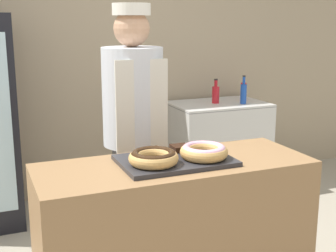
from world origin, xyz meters
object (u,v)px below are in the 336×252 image
brownie_back_right (180,148)px  bottle_red (243,90)px  serving_tray (175,161)px  brownie_back_left (152,151)px  baker_person (134,133)px  chest_freezer (218,145)px  donut_light_glaze (204,151)px  bottle_blue (243,93)px  bottle_red_b (216,94)px  donut_chocolate_glaze (154,157)px

brownie_back_right → bottle_red: 2.25m
serving_tray → brownie_back_left: bearing=124.2°
baker_person → chest_freezer: bearing=41.8°
donut_light_glaze → bottle_red: 2.35m
brownie_back_right → chest_freezer: size_ratio=0.11×
bottle_blue → bottle_red: bearing=58.6°
bottle_red → chest_freezer: bearing=-164.3°
donut_light_glaze → bottle_red_b: size_ratio=1.10×
serving_tray → bottle_red: (1.54, 1.84, 0.04)m
baker_person → bottle_blue: bearing=34.2°
baker_person → chest_freezer: 1.72m
donut_light_glaze → bottle_red: size_ratio=1.07×
bottle_red → baker_person: bearing=-142.7°
serving_tray → baker_person: (-0.02, 0.65, 0.01)m
donut_chocolate_glaze → bottle_blue: (1.55, 1.67, -0.00)m
donut_light_glaze → brownie_back_right: size_ratio=2.68×
brownie_back_right → baker_person: bearing=101.1°
baker_person → bottle_blue: baker_person is taller
donut_light_glaze → bottle_blue: bottle_blue is taller
donut_chocolate_glaze → brownie_back_right: bearing=38.2°
bottle_blue → serving_tray: bearing=-131.0°
brownie_back_left → bottle_red_b: size_ratio=0.41×
serving_tray → baker_person: bearing=91.5°
donut_chocolate_glaze → brownie_back_left: donut_chocolate_glaze is taller
baker_person → bottle_red_b: (1.19, 1.09, 0.03)m
donut_light_glaze → chest_freezer: (1.07, 1.80, -0.53)m
donut_chocolate_glaze → bottle_red: size_ratio=1.07×
donut_light_glaze → chest_freezer: bearing=59.4°
chest_freezer → bottle_red: 0.62m
bottle_blue → bottle_red_b: 0.26m
brownie_back_left → brownie_back_right: size_ratio=1.00×
baker_person → serving_tray: bearing=-88.5°
bottle_red → serving_tray: bearing=-129.9°
bottle_blue → brownie_back_right: bearing=-131.5°
donut_chocolate_glaze → bottle_red_b: size_ratio=1.10×
bottle_blue → bottle_red_b: (-0.23, 0.13, -0.01)m
brownie_back_right → chest_freezer: brownie_back_right is taller
brownie_back_right → chest_freezer: (1.12, 1.62, -0.51)m
bottle_blue → bottle_red: (0.14, 0.23, -0.01)m
brownie_back_left → brownie_back_right: (0.17, 0.00, 0.00)m
brownie_back_right → baker_person: baker_person is taller
donut_chocolate_glaze → baker_person: bearing=79.9°
chest_freezer → bottle_blue: size_ratio=3.39×
baker_person → bottle_blue: (1.42, 0.96, 0.04)m
donut_chocolate_glaze → donut_light_glaze: 0.29m
brownie_back_left → bottle_red: size_ratio=0.40×
donut_chocolate_glaze → donut_light_glaze: bearing=0.0°
brownie_back_left → brownie_back_right: bearing=0.0°
brownie_back_left → bottle_blue: 2.11m
donut_chocolate_glaze → bottle_blue: size_ratio=0.96×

